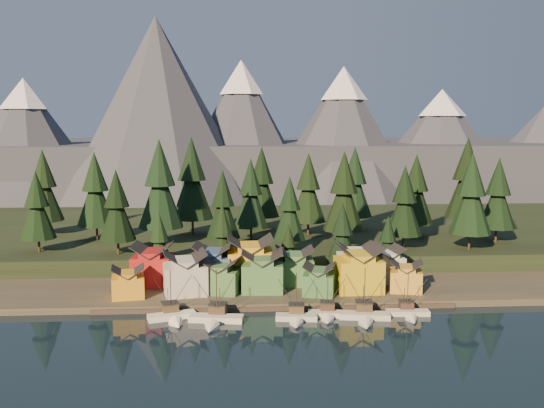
{
  "coord_description": "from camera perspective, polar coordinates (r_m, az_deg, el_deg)",
  "views": [
    {
      "loc": [
        -8.79,
        -112.95,
        41.07
      ],
      "look_at": [
        0.1,
        30.0,
        21.59
      ],
      "focal_mm": 40.0,
      "sensor_mm": 36.0,
      "label": 1
    }
  ],
  "objects": [
    {
      "name": "house_back_2",
      "position": [
        149.4,
        -2.08,
        -5.19
      ],
      "size": [
        11.34,
        10.46,
        11.71
      ],
      "rotation": [
        0.0,
        0.0,
        0.03
      ],
      "color": "gold",
      "rests_on": "shore_strip"
    },
    {
      "name": "tree_shore_3",
      "position": [
        158.17,
        6.63,
        -2.94
      ],
      "size": [
        8.17,
        8.17,
        19.02
      ],
      "color": "#332319",
      "rests_on": "shore_strip"
    },
    {
      "name": "tree_hill_14",
      "position": [
        199.61,
        17.86,
        2.06
      ],
      "size": [
        13.03,
        13.03,
        30.35
      ],
      "color": "#332319",
      "rests_on": "hillside"
    },
    {
      "name": "ground",
      "position": [
        120.51,
        0.86,
        -12.18
      ],
      "size": [
        500.0,
        500.0,
        0.0
      ],
      "primitive_type": "plane",
      "color": "black",
      "rests_on": "ground"
    },
    {
      "name": "tree_hill_9",
      "position": [
        171.95,
        6.78,
        0.92
      ],
      "size": [
        11.61,
        11.61,
        27.04
      ],
      "color": "#332319",
      "rests_on": "hillside"
    },
    {
      "name": "tree_hill_3",
      "position": [
        175.22,
        -10.49,
        1.57
      ],
      "size": [
        13.05,
        13.05,
        30.41
      ],
      "color": "#332319",
      "rests_on": "hillside"
    },
    {
      "name": "house_front_2",
      "position": [
        142.65,
        -4.77,
        -6.61
      ],
      "size": [
        9.96,
        10.01,
        8.11
      ],
      "rotation": [
        0.0,
        0.0,
        -0.23
      ],
      "color": "#426E3B",
      "rests_on": "shore_strip"
    },
    {
      "name": "boat_1",
      "position": [
        129.48,
        -9.32,
        -9.85
      ],
      "size": [
        10.67,
        11.12,
        11.52
      ],
      "rotation": [
        0.0,
        0.0,
        0.3
      ],
      "color": "white",
      "rests_on": "ground"
    },
    {
      "name": "dock",
      "position": [
        135.94,
        0.32,
        -9.62
      ],
      "size": [
        80.0,
        4.0,
        1.0
      ],
      "primitive_type": "cube",
      "color": "#473C32",
      "rests_on": "ground"
    },
    {
      "name": "tree_hill_16",
      "position": [
        200.96,
        -20.68,
        1.41
      ],
      "size": [
        11.5,
        11.5,
        26.8
      ],
      "color": "#332319",
      "rests_on": "hillside"
    },
    {
      "name": "house_back_3",
      "position": [
        148.98,
        2.13,
        -5.75
      ],
      "size": [
        9.23,
        8.26,
        9.19
      ],
      "rotation": [
        0.0,
        0.0,
        -0.03
      ],
      "color": "#427841",
      "rests_on": "shore_strip"
    },
    {
      "name": "tree_hill_10",
      "position": [
        197.85,
        7.77,
        1.81
      ],
      "size": [
        11.66,
        11.66,
        27.16
      ],
      "color": "#332319",
      "rests_on": "hillside"
    },
    {
      "name": "house_front_3",
      "position": [
        143.05,
        -0.91,
        -6.2
      ],
      "size": [
        10.05,
        9.63,
        9.72
      ],
      "rotation": [
        0.0,
        0.0,
        -0.06
      ],
      "color": "#41713D",
      "rests_on": "shore_strip"
    },
    {
      "name": "house_front_6",
      "position": [
        146.52,
        12.48,
        -6.56
      ],
      "size": [
        8.63,
        8.33,
        7.29
      ],
      "rotation": [
        0.0,
        0.0,
        -0.22
      ],
      "color": "gold",
      "rests_on": "shore_strip"
    },
    {
      "name": "tree_hill_11",
      "position": [
        171.0,
        12.35,
        0.06
      ],
      "size": [
        10.0,
        10.0,
        23.29
      ],
      "color": "#332319",
      "rests_on": "hillside"
    },
    {
      "name": "tree_hill_2",
      "position": [
        165.51,
        -14.39,
        -0.36
      ],
      "size": [
        9.76,
        9.76,
        22.73
      ],
      "color": "#332319",
      "rests_on": "hillside"
    },
    {
      "name": "hillside",
      "position": [
        206.68,
        -1.06,
        -2.87
      ],
      "size": [
        420.0,
        100.0,
        6.0
      ],
      "primitive_type": "cube",
      "color": "black",
      "rests_on": "ground"
    },
    {
      "name": "boat_4",
      "position": [
        130.01,
        5.25,
        -9.74
      ],
      "size": [
        8.77,
        9.32,
        10.58
      ],
      "rotation": [
        0.0,
        0.0,
        -0.14
      ],
      "color": "beige",
      "rests_on": "ground"
    },
    {
      "name": "tree_shore_4",
      "position": [
        161.08,
        10.83,
        -3.54
      ],
      "size": [
        6.63,
        6.63,
        15.45
      ],
      "color": "#332319",
      "rests_on": "shore_strip"
    },
    {
      "name": "house_back_1",
      "position": [
        148.65,
        -5.59,
        -5.6
      ],
      "size": [
        9.82,
        9.92,
        10.18
      ],
      "rotation": [
        0.0,
        0.0,
        -0.09
      ],
      "color": "#344D7C",
      "rests_on": "shore_strip"
    },
    {
      "name": "tree_shore_1",
      "position": [
        155.74,
        -4.68,
        -3.08
      ],
      "size": [
        8.16,
        8.16,
        19.0
      ],
      "color": "#332319",
      "rests_on": "shore_strip"
    },
    {
      "name": "tree_hill_6",
      "position": [
        179.33,
        -2.0,
        0.8
      ],
      "size": [
        10.52,
        10.52,
        24.5
      ],
      "color": "#332319",
      "rests_on": "hillside"
    },
    {
      "name": "house_front_1",
      "position": [
        142.09,
        -8.18,
        -6.33
      ],
      "size": [
        11.06,
        10.76,
        9.9
      ],
      "rotation": [
        0.0,
        0.0,
        0.18
      ],
      "color": "beige",
      "rests_on": "shore_strip"
    },
    {
      "name": "house_back_0",
      "position": [
        150.8,
        -11.16,
        -5.51
      ],
      "size": [
        10.04,
        9.69,
        10.25
      ],
      "rotation": [
        0.0,
        0.0,
        -0.07
      ],
      "color": "maroon",
      "rests_on": "shore_strip"
    },
    {
      "name": "house_front_0",
      "position": [
        142.07,
        -13.4,
        -7.08
      ],
      "size": [
        8.13,
        7.81,
        7.12
      ],
      "rotation": [
        0.0,
        0.0,
        0.17
      ],
      "color": "gold",
      "rests_on": "shore_strip"
    },
    {
      "name": "tree_hill_17",
      "position": [
        188.63,
        20.49,
        0.71
      ],
      "size": [
        10.67,
        10.67,
        24.85
      ],
      "color": "#332319",
      "rests_on": "hillside"
    },
    {
      "name": "boat_6",
      "position": [
        133.53,
        12.77,
        -9.53
      ],
      "size": [
        9.53,
        10.28,
        10.12
      ],
      "rotation": [
        0.0,
        0.0,
        -0.06
      ],
      "color": "beige",
      "rests_on": "ground"
    },
    {
      "name": "tree_hill_7",
      "position": [
        163.37,
        1.67,
        -0.63
      ],
      "size": [
        8.87,
        8.87,
        20.65
      ],
      "color": "#332319",
      "rests_on": "hillside"
    },
    {
      "name": "house_back_4",
      "position": [
        152.42,
        7.98,
        -5.4
      ],
      "size": [
        8.98,
        8.63,
        9.73
      ],
      "rotation": [
        0.0,
        0.0,
        -0.01
      ],
      "color": "silver",
      "rests_on": "shore_strip"
    },
    {
      "name": "tree_hill_15",
      "position": [
        196.19,
        -0.97,
        1.84
      ],
      "size": [
        11.7,
        11.7,
        27.26
      ],
      "color": "#332319",
      "rests_on": "hillside"
    },
    {
      "name": "tree_hill_5",
      "position": [
        164.58,
        -4.64,
        -0.28
      ],
      "size": [
        9.55,
        9.55,
        22.25
      ],
      "color": "#332319",
      "rests_on": "hillside"
    },
    {
      "name": "tree_hill_1",
      "position": [
        186.72,
        -16.29,
        1.1
      ],
      "size": [
        11.35,
        11.35,
        26.44
      ],
      "color": "#332319",
      "rests_on": "hillside"
    },
    {
      "name": "tree_shore_0",
      "position": [
        157.12,
        -10.53,
        -3.55
      ],
      "size": [
        7.19,
        7.19,
        16.76
      ],
      "color": "#332319",
      "rests_on": "shore_strip"
    },
    {
      "name": "tree_hill_12",
      "position": [
        188.34,
        13.38,
        1.1
      ],
      "size": [
        10.95,
        10.95,
        25.52
      ],
      "color": "#332319",
      "rests_on": "hillside"
    },
    {
      "name": "house_front_5",
      "position": [
        144.32,
        8.16,
        -5.89
      ],
      "size": [
        10.83,
        9.92,
        10.95
      ],
      "rotation": [
        0.0,
        0.0,
        0.04
      ],
      "color": "gold",
      "rests_on": "shore_strip"
    },
    {
      "name": "tree_shore_2",
      "position": [
        156.9,
        1.56,
        -4.08
      ],
      "size": [
        5.84,
        5.84,
        13.61
      ],
      "color": "#332319",
      "rests_on": "shore_strip"
    },
    {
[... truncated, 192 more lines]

